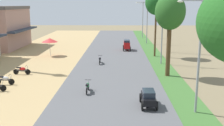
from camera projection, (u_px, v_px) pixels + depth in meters
parked_motorbike_fifth at (5, 79)px, 24.07m from camera, size 1.80×0.54×0.94m
parked_motorbike_sixth at (22, 70)px, 27.61m from camera, size 1.80×0.54×0.94m
vendor_umbrella at (50, 40)px, 37.16m from camera, size 2.20×2.20×2.52m
median_tree_second at (170, 13)px, 25.89m from camera, size 2.96×2.96×8.18m
median_tree_third at (156, 3)px, 35.87m from camera, size 3.00×3.00×9.04m
streetlamp_near at (200, 48)px, 17.10m from camera, size 3.16×0.20×7.51m
streetlamp_mid at (162, 24)px, 31.73m from camera, size 3.16×0.20×8.48m
streetlamp_far at (147, 20)px, 48.83m from camera, size 3.16×0.20×7.58m
streetlamp_farthest at (143, 17)px, 57.78m from camera, size 3.16×0.20×7.67m
utility_pole_near at (169, 23)px, 39.99m from camera, size 1.80×0.20×8.38m
car_sedan_black at (148, 97)px, 18.91m from camera, size 1.10×2.26×1.19m
car_van_red at (127, 44)px, 42.02m from camera, size 1.19×2.41×1.67m
motorbike_ahead_second at (88, 86)px, 21.95m from camera, size 0.54×1.80×0.94m
motorbike_ahead_third at (100, 60)px, 32.56m from camera, size 0.54×1.80×0.94m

